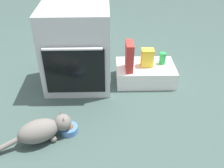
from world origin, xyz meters
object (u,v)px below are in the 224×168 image
at_px(pantry_cabinet, 145,73).
at_px(food_bowl, 69,129).
at_px(snack_bag, 147,58).
at_px(soda_can, 162,58).
at_px(oven, 77,48).
at_px(cat, 43,130).
at_px(cereal_box, 129,56).

height_order(pantry_cabinet, food_bowl, pantry_cabinet).
bearing_deg(pantry_cabinet, snack_bag, -13.75).
distance_m(pantry_cabinet, soda_can, 0.23).
relative_size(oven, cat, 1.31).
bearing_deg(oven, soda_can, 4.75).
height_order(oven, cat, oven).
height_order(oven, cereal_box, oven).
height_order(pantry_cabinet, soda_can, soda_can).
height_order(pantry_cabinet, cat, cat).
relative_size(pantry_cabinet, snack_bag, 3.23).
xyz_separation_m(food_bowl, soda_can, (0.87, 0.77, 0.20)).
bearing_deg(snack_bag, oven, -177.40).
bearing_deg(snack_bag, cat, -137.51).
relative_size(oven, cereal_box, 2.79).
bearing_deg(snack_bag, food_bowl, -134.01).
xyz_separation_m(pantry_cabinet, cereal_box, (-0.18, -0.07, 0.23)).
relative_size(cat, snack_bag, 3.33).
distance_m(pantry_cabinet, cat, 1.20).
xyz_separation_m(cat, snack_bag, (0.89, 0.81, 0.16)).
bearing_deg(food_bowl, pantry_cabinet, 46.37).
bearing_deg(snack_bag, pantry_cabinet, 166.25).
bearing_deg(cereal_box, cat, -133.25).
relative_size(cereal_box, soda_can, 2.33).
relative_size(food_bowl, cat, 0.24).
relative_size(oven, soda_can, 6.52).
distance_m(pantry_cabinet, cereal_box, 0.30).
distance_m(oven, soda_can, 0.86).
distance_m(oven, pantry_cabinet, 0.74).
bearing_deg(soda_can, cereal_box, -163.29).
height_order(food_bowl, cat, cat).
bearing_deg(food_bowl, soda_can, 41.59).
bearing_deg(soda_can, snack_bag, -166.41).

